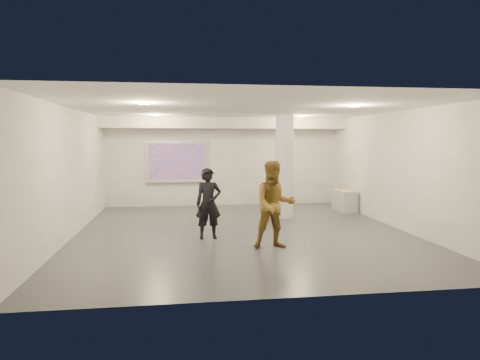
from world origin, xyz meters
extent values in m
cube|color=#36393E|center=(0.00, 0.00, 0.00)|extent=(8.00, 9.00, 0.01)
cube|color=white|center=(0.00, 0.00, 3.00)|extent=(8.00, 9.00, 0.01)
cube|color=beige|center=(0.00, 4.50, 1.50)|extent=(8.00, 0.01, 3.00)
cube|color=beige|center=(0.00, -4.50, 1.50)|extent=(8.00, 0.01, 3.00)
cube|color=beige|center=(-4.00, 0.00, 1.50)|extent=(0.01, 9.00, 3.00)
cube|color=beige|center=(4.00, 0.00, 1.50)|extent=(0.01, 9.00, 3.00)
cube|color=silver|center=(0.00, 3.95, 2.82)|extent=(8.00, 1.10, 0.36)
cylinder|color=#FFC88A|center=(-2.20, 2.50, 2.98)|extent=(0.22, 0.22, 0.02)
cylinder|color=#FFC88A|center=(2.20, 2.50, 2.98)|extent=(0.22, 0.22, 0.02)
cylinder|color=#FFC88A|center=(-2.20, -1.50, 2.98)|extent=(0.22, 0.22, 0.02)
cylinder|color=#FFC88A|center=(2.20, -1.50, 2.98)|extent=(0.22, 0.22, 0.02)
cylinder|color=silver|center=(1.50, 1.80, 1.50)|extent=(0.52, 0.52, 3.00)
cube|color=silver|center=(-1.60, 4.46, 1.55)|extent=(2.10, 0.06, 1.40)
cube|color=#002BB4|center=(-1.60, 4.42, 1.55)|extent=(1.90, 0.01, 1.20)
cube|color=silver|center=(-1.60, 4.40, 0.85)|extent=(2.10, 0.08, 0.04)
cube|color=#A0A3A5|center=(3.72, 2.71, 0.33)|extent=(0.48, 1.14, 0.66)
cube|color=white|center=(3.71, 2.50, 0.67)|extent=(0.38, 0.43, 0.02)
cube|color=yellow|center=(3.78, 2.74, 0.67)|extent=(0.27, 0.32, 0.03)
cube|color=olive|center=(0.94, 1.39, 0.27)|extent=(0.53, 0.35, 0.54)
cube|color=olive|center=(1.19, 1.75, 0.23)|extent=(0.43, 0.19, 0.46)
imported|color=black|center=(-0.87, -0.60, 0.81)|extent=(0.62, 0.44, 1.62)
imported|color=olive|center=(0.43, -1.66, 0.92)|extent=(0.91, 0.71, 1.83)
camera|label=1|loc=(-1.52, -10.28, 2.25)|focal=32.00mm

